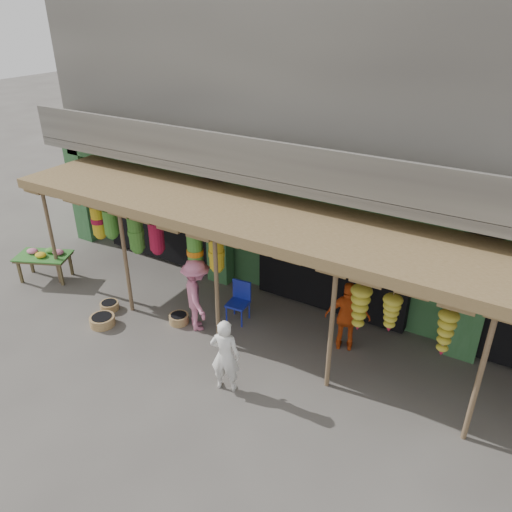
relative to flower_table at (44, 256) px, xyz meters
The scene contains 11 objects.
ground 6.98m from the flower_table, ahead, with size 80.00×80.00×0.00m, color #514C47.
building 9.03m from the flower_table, 36.21° to the left, with size 16.40×6.80×7.00m.
awning 7.11m from the flower_table, ahead, with size 14.00×2.70×2.79m.
flower_table is the anchor object (origin of this frame).
blue_chair 5.43m from the flower_table, 10.93° to the left, with size 0.49×0.50×0.94m.
basket_left 2.55m from the flower_table, ahead, with size 0.44×0.44×0.18m, color olive.
basket_mid 2.97m from the flower_table, 15.53° to the right, with size 0.56×0.56×0.22m, color #9F7347.
basket_right 4.27m from the flower_table, ahead, with size 0.45×0.45×0.20m, color #9E8449.
person_front 6.43m from the flower_table, ahead, with size 0.56×0.37×1.53m, color white.
person_vendor 7.91m from the flower_table, ahead, with size 0.92×0.38×1.57m, color #D64B14.
person_shopper 4.73m from the flower_table, ahead, with size 1.10×0.63×1.70m, color #D47093.
Camera 1 is at (3.61, -7.16, 6.60)m, focal length 35.00 mm.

